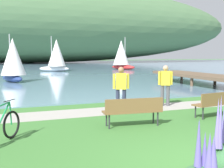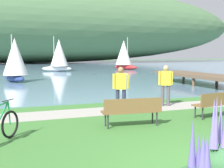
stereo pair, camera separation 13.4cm
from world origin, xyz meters
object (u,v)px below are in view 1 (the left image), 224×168
park_bench_near_camera (133,109)px  sailboat_nearest_to_shore (13,59)px  person_at_shoreline (165,83)px  sailboat_mid_bay (121,54)px  park_bench_further_along (217,102)px  sailboat_toward_hillside (56,55)px  person_on_the_grass (121,87)px

park_bench_near_camera → sailboat_nearest_to_shore: size_ratio=0.50×
person_at_shoreline → sailboat_mid_bay: size_ratio=0.38×
park_bench_further_along → sailboat_nearest_to_shore: sailboat_nearest_to_shore is taller
sailboat_toward_hillside → person_at_shoreline: bearing=-89.5°
person_on_the_grass → sailboat_nearest_to_shore: size_ratio=0.46×
person_at_shoreline → sailboat_nearest_to_shore: size_ratio=0.46×
person_at_shoreline → sailboat_toward_hillside: size_ratio=0.39×
person_at_shoreline → sailboat_mid_bay: (9.10, 26.81, 1.16)m
park_bench_near_camera → sailboat_mid_bay: 31.78m
park_bench_near_camera → sailboat_toward_hillside: sailboat_toward_hillside is taller
person_on_the_grass → sailboat_mid_bay: 29.70m
sailboat_nearest_to_shore → person_on_the_grass: bearing=-75.7°
sailboat_mid_bay → sailboat_toward_hillside: size_ratio=1.02×
person_at_shoreline → sailboat_toward_hillside: bearing=90.5°
park_bench_near_camera → person_on_the_grass: size_ratio=1.07×
park_bench_near_camera → person_on_the_grass: person_on_the_grass is taller
park_bench_near_camera → sailboat_toward_hillside: (2.50, 28.21, 1.58)m
park_bench_further_along → sailboat_toward_hillside: size_ratio=0.42×
park_bench_further_along → person_at_shoreline: (-0.60, 2.45, 0.46)m
park_bench_near_camera → park_bench_further_along: size_ratio=0.99×
park_bench_further_along → sailboat_toward_hillside: (-0.80, 28.01, 1.58)m
park_bench_further_along → person_at_shoreline: 2.56m
person_at_shoreline → person_on_the_grass: (-2.26, -0.61, 0.00)m
person_on_the_grass → sailboat_mid_bay: (11.35, 27.42, 1.16)m
sailboat_nearest_to_shore → sailboat_mid_bay: bearing=43.5°
park_bench_further_along → person_at_shoreline: person_at_shoreline is taller
person_at_shoreline → person_on_the_grass: bearing=-164.9°
person_on_the_grass → sailboat_toward_hillside: bearing=85.5°
sailboat_nearest_to_shore → person_at_shoreline: bearing=-66.1°
person_on_the_grass → sailboat_toward_hillside: 26.27m
park_bench_near_camera → sailboat_mid_bay: size_ratio=0.41×
person_on_the_grass → park_bench_further_along: bearing=-32.8°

